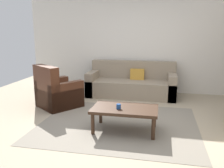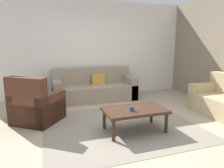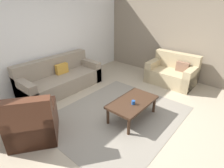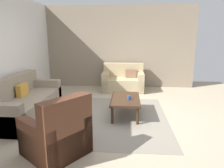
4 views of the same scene
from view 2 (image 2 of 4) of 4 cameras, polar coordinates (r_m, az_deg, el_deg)
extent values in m
plane|color=tan|center=(3.94, 2.47, -11.80)|extent=(8.00, 8.00, 0.00)
cube|color=silver|center=(6.13, -6.32, 9.79)|extent=(6.00, 0.12, 2.80)
cube|color=gray|center=(3.94, 2.47, -11.75)|extent=(2.84, 2.37, 0.01)
cube|color=gray|center=(5.68, -4.88, -2.41)|extent=(2.25, 0.93, 0.42)
cube|color=gray|center=(5.96, -5.70, 0.48)|extent=(2.25, 0.24, 0.88)
cube|color=gray|center=(5.51, -15.28, -2.11)|extent=(0.20, 0.93, 0.62)
cube|color=gray|center=(5.98, 4.68, -0.74)|extent=(0.20, 0.93, 0.62)
cube|color=gold|center=(5.76, -3.93, 1.35)|extent=(0.36, 0.12, 0.28)
cube|color=tan|center=(5.06, 29.15, -5.49)|extent=(0.88, 1.34, 0.42)
cube|color=tan|center=(5.42, 24.81, -2.98)|extent=(0.88, 0.20, 0.62)
cube|color=#4C2819|center=(4.36, -20.12, -7.12)|extent=(1.12, 1.12, 0.44)
cube|color=#4C2819|center=(4.07, -22.93, -4.87)|extent=(0.76, 0.63, 0.95)
cube|color=#4C2819|center=(4.16, -16.67, -6.65)|extent=(0.60, 0.74, 0.60)
cube|color=#4C2819|center=(4.54, -23.41, -5.61)|extent=(0.60, 0.74, 0.60)
cylinder|color=#382316|center=(3.31, 0.42, -13.04)|extent=(0.06, 0.06, 0.36)
cylinder|color=#382316|center=(3.72, 15.09, -10.63)|extent=(0.06, 0.06, 0.36)
cylinder|color=#382316|center=(3.77, -2.20, -9.96)|extent=(0.06, 0.06, 0.36)
cylinder|color=#382316|center=(4.13, 11.08, -8.22)|extent=(0.06, 0.06, 0.36)
cube|color=#382316|center=(3.63, 6.45, -7.40)|extent=(1.10, 0.64, 0.05)
cylinder|color=#1E478C|center=(3.51, 5.63, -6.93)|extent=(0.08, 0.08, 0.08)
camera|label=1|loc=(2.19, 91.58, 3.73)|focal=38.78mm
camera|label=3|loc=(2.03, -66.15, 28.63)|focal=28.74mm
camera|label=4|loc=(4.27, -63.44, 8.20)|focal=32.80mm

